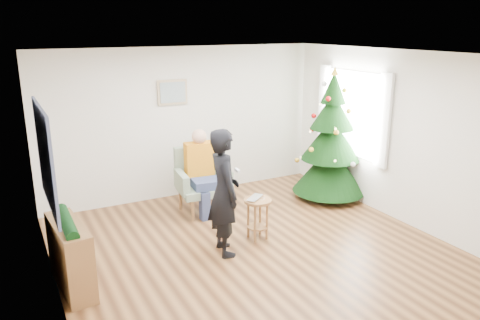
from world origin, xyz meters
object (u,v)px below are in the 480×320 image
christmas_tree (331,141)px  stool (258,218)px  standing_man (224,192)px  console (71,256)px  armchair (202,188)px

christmas_tree → stool: christmas_tree is taller
standing_man → console: size_ratio=1.70×
stool → standing_man: size_ratio=0.35×
stool → armchair: 1.36m
christmas_tree → console: (-4.48, -1.00, -0.63)m
stool → christmas_tree: bearing=23.8°
christmas_tree → armchair: (-2.21, 0.48, -0.64)m
stool → armchair: (-0.27, 1.33, 0.08)m
christmas_tree → armchair: size_ratio=2.21×
standing_man → christmas_tree: bearing=-60.4°
stool → console: bearing=-176.8°
armchair → standing_man: size_ratio=0.61×
stool → standing_man: 0.83m
christmas_tree → armchair: 2.35m
christmas_tree → armchair: bearing=167.7°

